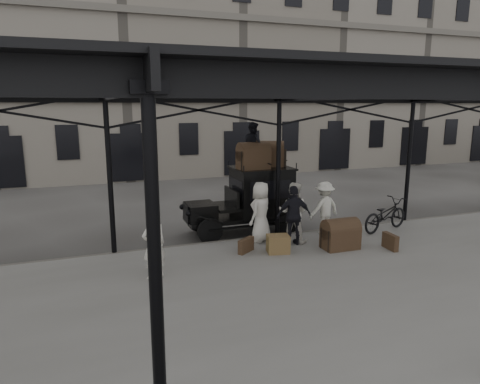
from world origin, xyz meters
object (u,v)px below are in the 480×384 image
object	(u,v)px
taxi	(253,197)
bicycle	(385,215)
porter_official	(294,216)
steamer_trunk_roof_near	(253,158)
porter_left	(154,245)
steamer_trunk_platform	(340,236)

from	to	relation	value
taxi	bicycle	size ratio (longest dim) A/B	1.80
porter_official	steamer_trunk_roof_near	bearing A→B (deg)	-66.67
taxi	steamer_trunk_roof_near	bearing A→B (deg)	-108.07
taxi	porter_left	bearing A→B (deg)	-139.88
porter_official	bicycle	size ratio (longest dim) A/B	0.87
steamer_trunk_roof_near	taxi	bearing A→B (deg)	67.18
porter_left	bicycle	world-z (taller)	porter_left
bicycle	taxi	bearing A→B (deg)	49.93
steamer_trunk_roof_near	porter_official	bearing A→B (deg)	-77.57
bicycle	steamer_trunk_roof_near	xyz separation A→B (m)	(-4.03, 1.55, 1.86)
bicycle	steamer_trunk_platform	world-z (taller)	bicycle
porter_official	steamer_trunk_platform	world-z (taller)	porter_official
porter_official	steamer_trunk_roof_near	distance (m)	2.43
bicycle	steamer_trunk_platform	xyz separation A→B (m)	(-2.36, -1.03, -0.16)
porter_left	taxi	bearing A→B (deg)	-160.18
porter_left	steamer_trunk_roof_near	size ratio (longest dim) A/B	1.66
porter_left	bicycle	bearing A→B (deg)	169.70
porter_left	steamer_trunk_roof_near	distance (m)	4.93
taxi	porter_left	size ratio (longest dim) A/B	2.23
taxi	steamer_trunk_platform	bearing A→B (deg)	-60.82
taxi	steamer_trunk_roof_near	xyz separation A→B (m)	(-0.08, -0.25, 1.34)
bicycle	porter_left	bearing A→B (deg)	84.44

